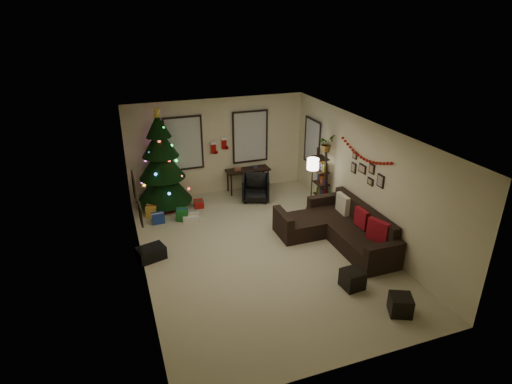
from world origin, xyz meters
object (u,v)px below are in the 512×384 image
desk_chair (256,188)px  sofa (339,229)px  christmas_tree (162,166)px  desk (248,172)px  bookshelf (322,179)px

desk_chair → sofa: bearing=-48.7°
sofa → desk_chair: (-1.04, 2.74, 0.07)m
christmas_tree → desk: bearing=3.2°
christmas_tree → desk_chair: bearing=-12.0°
desk → bookshelf: size_ratio=0.78×
sofa → bookshelf: bearing=75.5°
desk_chair → christmas_tree: bearing=-171.5°
bookshelf → christmas_tree: bearing=159.2°
christmas_tree → bookshelf: bearing=-20.8°
desk → christmas_tree: bearing=-176.8°
christmas_tree → desk_chair: (2.43, -0.51, -0.78)m
christmas_tree → bookshelf: christmas_tree is taller
christmas_tree → desk: (2.42, 0.14, -0.53)m
sofa → desk_chair: size_ratio=3.89×
sofa → desk_chair: 2.93m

